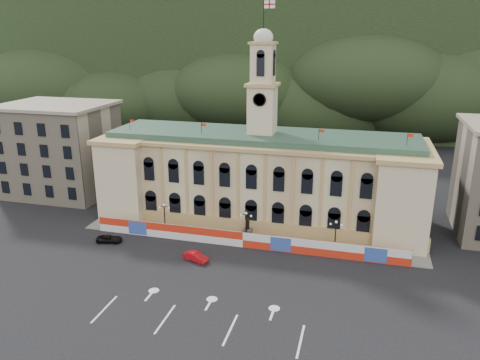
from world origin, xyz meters
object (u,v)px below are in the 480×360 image
(lamp_center, at_px, (246,224))
(red_sedan, at_px, (196,257))
(statue, at_px, (248,233))
(black_suv, at_px, (109,239))

(lamp_center, height_order, red_sedan, lamp_center)
(lamp_center, distance_m, red_sedan, 10.23)
(statue, height_order, black_suv, statue)
(red_sedan, bearing_deg, black_suv, 99.64)
(statue, height_order, red_sedan, statue)
(black_suv, bearing_deg, lamp_center, -86.05)
(lamp_center, height_order, black_suv, lamp_center)
(statue, height_order, lamp_center, lamp_center)
(statue, bearing_deg, black_suv, -162.22)
(statue, xyz_separation_m, red_sedan, (-5.55, -9.25, -0.53))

